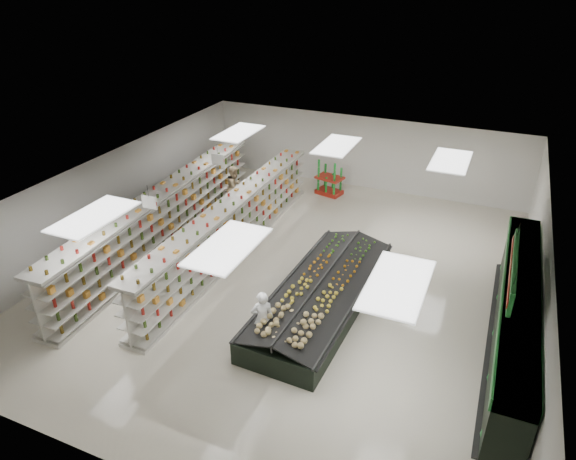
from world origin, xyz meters
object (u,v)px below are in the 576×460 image
at_px(gondola_left, 164,219).
at_px(soda_endcap, 330,179).
at_px(shopper_background, 235,187).
at_px(produce_island, 322,293).
at_px(gondola_center, 233,229).
at_px(shopper_main, 262,319).

xyz_separation_m(gondola_left, soda_endcap, (3.95, 6.50, -0.25)).
bearing_deg(gondola_left, shopper_background, 74.30).
relative_size(gondola_left, produce_island, 1.79).
relative_size(gondola_center, shopper_background, 6.34).
bearing_deg(soda_endcap, produce_island, -72.27).
height_order(produce_island, soda_endcap, soda_endcap).
xyz_separation_m(produce_island, soda_endcap, (-2.51, 7.86, 0.25)).
bearing_deg(soda_endcap, gondola_left, -121.32).
distance_m(produce_island, soda_endcap, 8.25).
distance_m(shopper_main, shopper_background, 8.71).
height_order(gondola_center, shopper_main, gondola_center).
relative_size(gondola_left, shopper_background, 6.69).
relative_size(gondola_center, produce_island, 1.69).
xyz_separation_m(gondola_center, shopper_background, (-1.69, 3.26, -0.01)).
bearing_deg(shopper_main, gondola_left, -66.54).
bearing_deg(gondola_center, shopper_main, -53.01).
relative_size(gondola_left, gondola_center, 1.06).
height_order(soda_endcap, shopper_main, shopper_main).
xyz_separation_m(gondola_center, soda_endcap, (1.43, 6.07, -0.21)).
distance_m(produce_island, shopper_main, 2.43).
xyz_separation_m(gondola_left, shopper_background, (0.83, 3.69, -0.06)).
height_order(gondola_left, produce_island, gondola_left).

